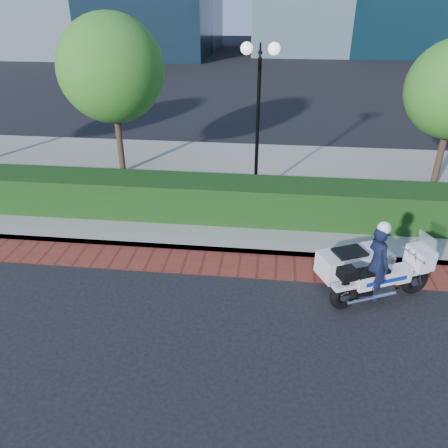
# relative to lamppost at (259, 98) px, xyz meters

# --- Properties ---
(ground) EXTENTS (120.00, 120.00, 0.00)m
(ground) POSITION_rel_lamppost_xyz_m (-1.00, -5.20, -2.96)
(ground) COLOR black
(ground) RESTS_ON ground
(brick_strip) EXTENTS (60.00, 1.00, 0.01)m
(brick_strip) POSITION_rel_lamppost_xyz_m (-1.00, -3.70, -2.95)
(brick_strip) COLOR maroon
(brick_strip) RESTS_ON ground
(sidewalk) EXTENTS (60.00, 8.00, 0.15)m
(sidewalk) POSITION_rel_lamppost_xyz_m (-1.00, 0.80, -2.88)
(sidewalk) COLOR gray
(sidewalk) RESTS_ON ground
(hedge_main) EXTENTS (18.00, 1.20, 1.00)m
(hedge_main) POSITION_rel_lamppost_xyz_m (-1.00, -1.60, -2.31)
(hedge_main) COLOR black
(hedge_main) RESTS_ON sidewalk
(lamppost) EXTENTS (1.02, 0.70, 4.21)m
(lamppost) POSITION_rel_lamppost_xyz_m (0.00, 0.00, 0.00)
(lamppost) COLOR black
(lamppost) RESTS_ON sidewalk
(tree_b) EXTENTS (3.20, 3.20, 4.89)m
(tree_b) POSITION_rel_lamppost_xyz_m (-4.50, 1.30, 0.48)
(tree_b) COLOR #332319
(tree_b) RESTS_ON sidewalk
(police_motorcycle) EXTENTS (2.30, 1.74, 1.81)m
(police_motorcycle) POSITION_rel_lamppost_xyz_m (2.49, -4.40, -2.34)
(police_motorcycle) COLOR black
(police_motorcycle) RESTS_ON ground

